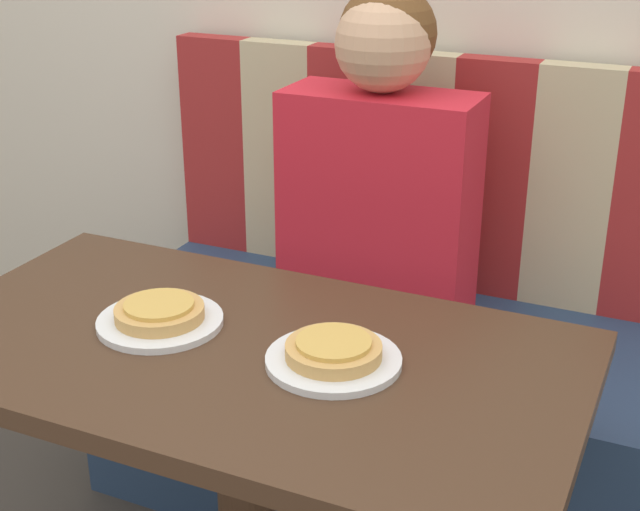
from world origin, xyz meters
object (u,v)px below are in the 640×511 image
at_px(person, 380,164).
at_px(plate_left, 160,321).
at_px(pizza_right, 334,349).
at_px(plate_right, 333,360).
at_px(pizza_left, 159,311).

relative_size(person, plate_left, 3.49).
bearing_deg(plate_left, pizza_right, -0.00).
distance_m(plate_right, pizza_right, 0.02).
xyz_separation_m(plate_right, pizza_left, (-0.32, -0.00, 0.02)).
bearing_deg(plate_right, pizza_right, -3.58).
distance_m(person, pizza_right, 0.64).
bearing_deg(pizza_left, plate_left, 3.58).
distance_m(person, pizza_left, 0.64).
height_order(pizza_left, pizza_right, same).
bearing_deg(person, pizza_right, -75.48).
height_order(person, plate_right, person).
bearing_deg(pizza_left, pizza_right, 0.00).
xyz_separation_m(plate_left, pizza_right, (0.32, -0.00, 0.02)).
distance_m(person, plate_left, 0.64).
bearing_deg(pizza_right, pizza_left, 180.00).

